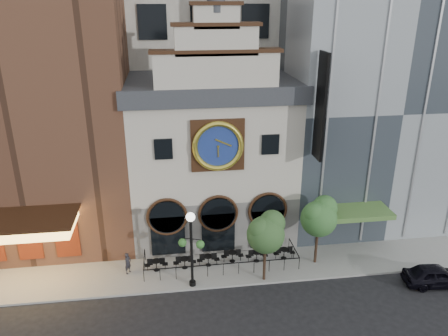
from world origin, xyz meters
TOP-DOWN VIEW (x-y plane):
  - ground at (0.00, 0.00)m, footprint 120.00×120.00m
  - sidewalk at (0.00, 2.50)m, footprint 44.00×5.00m
  - clock_building at (0.00, 7.82)m, footprint 12.60×8.78m
  - theater_building at (-13.00, 9.96)m, footprint 14.00×15.60m
  - retail_building at (12.99, 9.99)m, footprint 14.00×14.40m
  - cafe_railing at (0.00, 2.50)m, footprint 10.60×2.60m
  - bistro_0 at (-4.50, 2.41)m, footprint 1.58×0.68m
  - bistro_1 at (-2.54, 2.42)m, footprint 1.58×0.68m
  - bistro_2 at (-0.89, 2.51)m, footprint 1.58×0.68m
  - bistro_3 at (0.86, 2.78)m, footprint 1.58×0.68m
  - bistro_4 at (2.59, 2.56)m, footprint 1.58×0.68m
  - bistro_5 at (4.62, 2.65)m, footprint 1.58×0.68m
  - car_right at (13.75, -1.53)m, footprint 4.36×2.09m
  - pedestrian at (-6.39, 2.37)m, footprint 0.62×0.67m
  - lamppost at (-2.14, 0.40)m, footprint 1.64×0.90m
  - tree_left at (2.68, 0.43)m, footprint 2.55×2.46m
  - tree_right at (6.74, 1.93)m, footprint 2.60×2.50m

SIDE VIEW (x-z plane):
  - ground at x=0.00m, z-range 0.00..0.00m
  - sidewalk at x=0.00m, z-range 0.00..0.15m
  - cafe_railing at x=0.00m, z-range 0.15..1.05m
  - bistro_0 at x=-4.50m, z-range 0.16..1.06m
  - bistro_1 at x=-2.54m, z-range 0.16..1.06m
  - bistro_2 at x=-0.89m, z-range 0.16..1.06m
  - bistro_3 at x=0.86m, z-range 0.16..1.06m
  - bistro_4 at x=2.59m, z-range 0.16..1.06m
  - bistro_5 at x=4.62m, z-range 0.16..1.06m
  - car_right at x=13.75m, z-range 0.00..1.44m
  - pedestrian at x=-6.39m, z-range 0.15..1.68m
  - lamppost at x=-2.14m, z-range 0.78..6.09m
  - tree_left at x=2.68m, z-range 1.30..6.21m
  - tree_right at x=6.74m, z-range 1.32..6.32m
  - clock_building at x=0.00m, z-range -2.64..16.01m
  - retail_building at x=12.99m, z-range 0.14..20.14m
  - theater_building at x=-13.00m, z-range 0.10..25.10m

